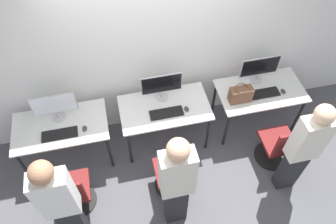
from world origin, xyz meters
name	(u,v)px	position (x,y,z in m)	size (l,w,h in m)	color
ground_plane	(170,157)	(0.00, 0.00, 0.00)	(20.00, 20.00, 0.00)	#4C4C51
wall_back	(156,47)	(0.00, 0.80, 1.40)	(12.00, 0.05, 2.80)	silver
desk_left	(61,129)	(-1.37, 0.34, 0.67)	(1.19, 0.67, 0.76)	silver
monitor_left	(54,106)	(-1.37, 0.47, 0.99)	(0.54, 0.18, 0.42)	#B2B2B7
keyboard_left	(60,134)	(-1.37, 0.19, 0.77)	(0.44, 0.16, 0.02)	black
mouse_left	(85,128)	(-1.06, 0.21, 0.77)	(0.06, 0.09, 0.03)	#333333
office_chair_left	(73,194)	(-1.33, -0.43, 0.35)	(0.48, 0.48, 0.87)	black
person_left	(61,203)	(-1.33, -0.79, 0.95)	(0.36, 0.23, 1.72)	#232328
desk_center	(165,111)	(0.00, 0.34, 0.67)	(1.19, 0.67, 0.76)	silver
monitor_center	(162,86)	(0.00, 0.51, 0.99)	(0.54, 0.18, 0.42)	#B2B2B7
keyboard_center	(166,113)	(0.00, 0.23, 0.77)	(0.44, 0.16, 0.02)	black
mouse_center	(187,109)	(0.27, 0.23, 0.77)	(0.06, 0.09, 0.03)	#333333
office_chair_center	(173,176)	(-0.07, -0.47, 0.35)	(0.48, 0.48, 0.87)	black
person_center	(177,182)	(-0.12, -0.84, 0.96)	(0.36, 0.23, 1.74)	#232328
desk_right	(260,94)	(1.37, 0.34, 0.67)	(1.19, 0.67, 0.76)	silver
monitor_right	(259,68)	(1.37, 0.53, 0.99)	(0.54, 0.18, 0.42)	#B2B2B7
keyboard_right	(263,93)	(1.37, 0.26, 0.77)	(0.44, 0.16, 0.02)	black
mouse_right	(283,91)	(1.64, 0.24, 0.77)	(0.06, 0.09, 0.03)	#333333
office_chair_right	(279,146)	(1.43, -0.36, 0.35)	(0.48, 0.48, 0.87)	black
person_right	(304,148)	(1.41, -0.72, 0.91)	(0.36, 0.22, 1.66)	#232328
handbag	(241,94)	(1.01, 0.23, 0.87)	(0.30, 0.18, 0.25)	brown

